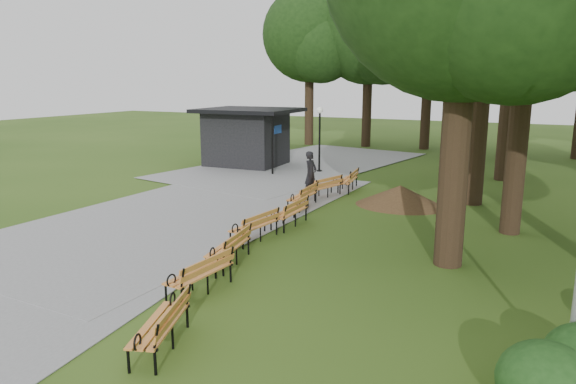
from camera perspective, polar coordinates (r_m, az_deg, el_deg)
The scene contains 15 objects.
ground at distance 14.49m, azimuth -5.03°, elevation -6.30°, with size 100.00×100.00×0.00m, color #315217.
path at distance 19.05m, azimuth -10.63°, elevation -1.87°, with size 12.00×38.00×0.06m, color gray.
person at distance 20.97m, azimuth 2.50°, elevation 2.02°, with size 0.65×0.43×1.79m, color black.
kiosk at distance 28.53m, azimuth -4.58°, elevation 6.01°, with size 4.95×4.30×3.10m, color black, non-canonical shape.
lamp_post at distance 26.22m, azimuth 3.48°, elevation 7.23°, with size 0.32×0.32×3.27m.
dirt_mound at distance 19.76m, azimuth 12.15°, elevation -0.38°, with size 2.78×2.78×0.77m, color #47301C.
bench_0 at distance 9.54m, azimuth -13.83°, elevation -13.89°, with size 1.90×0.64×0.88m, color orange, non-canonical shape.
bench_1 at distance 11.69m, azimuth -9.63°, elevation -8.74°, with size 1.90×0.64×0.88m, color orange, non-canonical shape.
bench_2 at distance 13.33m, azimuth -6.53°, elevation -6.00°, with size 1.90×0.64×0.88m, color orange, non-canonical shape.
bench_3 at distance 15.17m, azimuth -3.71°, elevation -3.69°, with size 1.90×0.64×0.88m, color orange, non-canonical shape.
bench_4 at distance 16.65m, azimuth 0.13°, elevation -2.23°, with size 1.90×0.64×0.88m, color orange, non-canonical shape.
bench_5 at distance 18.96m, azimuth 1.57°, elevation -0.46°, with size 1.90×0.64×0.88m, color orange, non-canonical shape.
bench_6 at distance 20.66m, azimuth 3.89°, elevation 0.57°, with size 1.90×0.64×0.88m, color orange, non-canonical shape.
bench_7 at distance 22.14m, azimuth 6.53°, elevation 1.30°, with size 1.90×0.64×0.88m, color orange, non-canonical shape.
tree_backdrop at distance 34.94m, azimuth 26.30°, elevation 16.27°, with size 36.77×9.84×15.65m, color black, non-canonical shape.
Camera 1 is at (7.22, -11.71, 4.57)m, focal length 32.58 mm.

